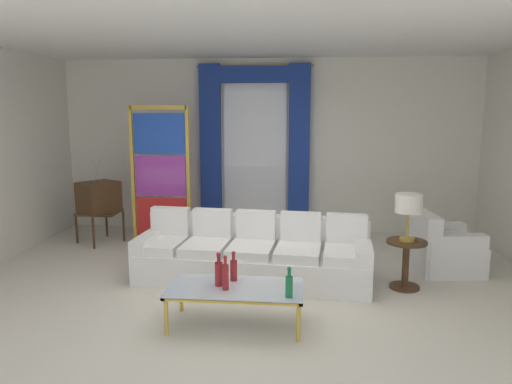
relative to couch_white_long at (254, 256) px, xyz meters
The scene contains 16 objects.
ground_plane 0.52m from the couch_white_long, 92.78° to the right, with size 16.00×16.00×0.00m, color silver.
wall_rear 2.90m from the couch_white_long, 90.44° to the left, with size 8.00×0.12×3.00m, color white.
ceiling_slab 2.74m from the couch_white_long, 93.09° to the left, with size 8.00×7.60×0.04m, color white.
curtained_window 2.87m from the couch_white_long, 95.45° to the left, with size 2.00×0.17×2.70m.
couch_white_long is the anchor object (origin of this frame).
coffee_table 1.37m from the couch_white_long, 91.79° to the right, with size 1.35×0.66×0.41m.
bottle_blue_decanter 1.68m from the couch_white_long, 72.59° to the right, with size 0.07×0.07×0.30m.
bottle_crystal_tall 1.21m from the couch_white_long, 94.13° to the right, with size 0.07×0.07×0.31m.
bottle_amber_squat 1.39m from the couch_white_long, 98.88° to the right, with size 0.08×0.08×0.35m.
bottle_ruby_flask 1.48m from the couch_white_long, 95.07° to the right, with size 0.06×0.06×0.35m.
vintage_tv 3.07m from the couch_white_long, 150.99° to the left, with size 0.75×0.77×1.35m.
armchair_white 2.54m from the couch_white_long, 13.10° to the left, with size 0.91×0.91×0.80m.
stained_glass_divider 2.35m from the couch_white_long, 137.38° to the left, with size 0.95×0.05×2.20m.
peacock_figurine 1.75m from the couch_white_long, 139.89° to the left, with size 0.44×0.60×0.50m.
round_side_table 1.87m from the couch_white_long, ahead, with size 0.48×0.48×0.59m.
table_lamp_brass 2.00m from the couch_white_long, ahead, with size 0.32×0.32×0.57m.
Camera 1 is at (0.63, -5.55, 2.18)m, focal length 34.35 mm.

